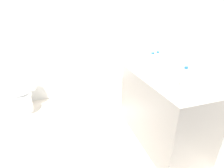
{
  "coord_description": "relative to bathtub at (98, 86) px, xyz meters",
  "views": [
    {
      "loc": [
        -0.16,
        -1.87,
        1.59
      ],
      "look_at": [
        0.52,
        0.24,
        0.63
      ],
      "focal_mm": 26.57,
      "sensor_mm": 36.0,
      "label": 1
    }
  ],
  "objects": [
    {
      "name": "bathtub",
      "position": [
        0.0,
        0.0,
        0.0
      ],
      "size": [
        1.69,
        0.76,
        1.27
      ],
      "color": "silver",
      "rests_on": "ground_plane"
    },
    {
      "name": "sink_basin",
      "position": [
        0.52,
        -1.29,
        0.58
      ],
      "size": [
        0.29,
        0.29,
        0.04
      ],
      "primitive_type": "cylinder",
      "color": "white",
      "rests_on": "vanity_counter"
    },
    {
      "name": "drinking_glass_2",
      "position": [
        0.56,
        -0.71,
        0.6
      ],
      "size": [
        0.07,
        0.07,
        0.08
      ],
      "primitive_type": "cylinder",
      "color": "white",
      "rests_on": "vanity_counter"
    },
    {
      "name": "toilet",
      "position": [
        -1.28,
        0.04,
        0.02
      ],
      "size": [
        0.37,
        0.5,
        0.66
      ],
      "rotation": [
        0.0,
        0.0,
        -1.6
      ],
      "color": "white",
      "rests_on": "ground_plane"
    },
    {
      "name": "drinking_glass_0",
      "position": [
        0.5,
        -1.49,
        0.61
      ],
      "size": [
        0.07,
        0.07,
        0.1
      ],
      "primitive_type": "cylinder",
      "color": "white",
      "rests_on": "vanity_counter"
    },
    {
      "name": "wall_right_mirror",
      "position": [
        0.92,
        -0.93,
        0.83
      ],
      "size": [
        0.1,
        3.02,
        2.31
      ],
      "primitive_type": "cube",
      "color": "silver",
      "rests_on": "ground_plane"
    },
    {
      "name": "drinking_glass_3",
      "position": [
        0.51,
        -0.81,
        0.6
      ],
      "size": [
        0.06,
        0.06,
        0.08
      ],
      "primitive_type": "cylinder",
      "color": "white",
      "rests_on": "vanity_counter"
    },
    {
      "name": "toilet_paper_roll",
      "position": [
        -1.47,
        0.07,
        -0.26
      ],
      "size": [
        0.11,
        0.11,
        0.11
      ],
      "primitive_type": "cylinder",
      "color": "white",
      "rests_on": "ground_plane"
    },
    {
      "name": "water_bottle_3",
      "position": [
        0.5,
        -1.0,
        0.68
      ],
      "size": [
        0.06,
        0.06,
        0.25
      ],
      "color": "silver",
      "rests_on": "vanity_counter"
    },
    {
      "name": "sink_faucet",
      "position": [
        0.7,
        -1.29,
        0.6
      ],
      "size": [
        0.12,
        0.15,
        0.08
      ],
      "color": "#A7A7AC",
      "rests_on": "vanity_counter"
    },
    {
      "name": "water_bottle_1",
      "position": [
        0.59,
        -0.97,
        0.68
      ],
      "size": [
        0.06,
        0.06,
        0.25
      ],
      "color": "silver",
      "rests_on": "vanity_counter"
    },
    {
      "name": "water_bottle_0",
      "position": [
        0.58,
        -0.84,
        0.66
      ],
      "size": [
        0.06,
        0.06,
        0.21
      ],
      "color": "silver",
      "rests_on": "vanity_counter"
    },
    {
      "name": "water_bottle_2",
      "position": [
        0.57,
        -1.52,
        0.66
      ],
      "size": [
        0.06,
        0.06,
        0.21
      ],
      "color": "silver",
      "rests_on": "vanity_counter"
    },
    {
      "name": "bath_mat",
      "position": [
        -0.16,
        -0.61,
        -0.31
      ],
      "size": [
        0.61,
        0.38,
        0.01
      ],
      "primitive_type": "cube",
      "color": "white",
      "rests_on": "ground_plane"
    },
    {
      "name": "soap_dish",
      "position": [
        0.5,
        -0.9,
        0.57
      ],
      "size": [
        0.09,
        0.06,
        0.02
      ],
      "primitive_type": "cube",
      "color": "white",
      "rests_on": "vanity_counter"
    },
    {
      "name": "vanity_counter",
      "position": [
        0.56,
        -1.25,
        0.12
      ],
      "size": [
        0.62,
        1.27,
        0.88
      ],
      "primitive_type": "cube",
      "color": "gray",
      "rests_on": "ground_plane"
    },
    {
      "name": "wall_back_tiled",
      "position": [
        -0.46,
        0.43,
        0.83
      ],
      "size": [
        3.06,
        0.1,
        2.31
      ],
      "primitive_type": "cube",
      "color": "silver",
      "rests_on": "ground_plane"
    },
    {
      "name": "ground_plane",
      "position": [
        -0.46,
        -0.93,
        -0.32
      ],
      "size": [
        3.66,
        3.66,
        0.0
      ],
      "primitive_type": "plane",
      "color": "beige"
    },
    {
      "name": "drinking_glass_1",
      "position": [
        0.53,
        -1.68,
        0.61
      ],
      "size": [
        0.06,
        0.06,
        0.1
      ],
      "primitive_type": "cylinder",
      "color": "white",
      "rests_on": "vanity_counter"
    }
  ]
}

